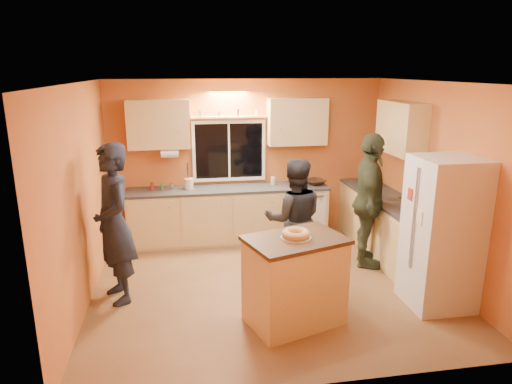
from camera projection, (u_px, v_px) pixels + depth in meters
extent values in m
plane|color=brown|center=(270.00, 285.00, 6.01)|extent=(4.50, 4.50, 0.00)
cube|color=#C97E33|center=(247.00, 159.00, 7.57)|extent=(4.50, 0.04, 2.60)
cube|color=#C97E33|center=(317.00, 251.00, 3.77)|extent=(4.50, 0.04, 2.60)
cube|color=#C97E33|center=(81.00, 198.00, 5.31)|extent=(0.04, 4.00, 2.60)
cube|color=#C97E33|center=(437.00, 183.00, 6.03)|extent=(0.04, 4.00, 2.60)
cube|color=white|center=(271.00, 82.00, 5.33)|extent=(4.50, 4.00, 0.02)
cube|color=black|center=(229.00, 151.00, 7.47)|extent=(1.10, 0.02, 0.90)
cube|color=white|center=(229.00, 151.00, 7.46)|extent=(1.20, 0.04, 1.00)
cube|color=tan|center=(159.00, 124.00, 7.03)|extent=(0.95, 0.33, 0.75)
cube|color=tan|center=(297.00, 122.00, 7.38)|extent=(0.95, 0.33, 0.75)
cube|color=tan|center=(401.00, 128.00, 6.60)|extent=(0.33, 1.00, 0.75)
cylinder|color=silver|center=(170.00, 154.00, 7.06)|extent=(0.27, 0.12, 0.12)
cube|color=tan|center=(229.00, 215.00, 7.46)|extent=(3.20, 0.60, 0.86)
cube|color=#282B2D|center=(228.00, 189.00, 7.34)|extent=(3.24, 0.62, 0.04)
cube|color=tan|center=(362.00, 209.00, 7.83)|extent=(0.60, 0.60, 0.86)
cube|color=#282B2D|center=(364.00, 183.00, 7.71)|extent=(0.62, 0.62, 0.04)
cube|color=tan|center=(394.00, 233.00, 6.68)|extent=(0.60, 1.80, 0.86)
cube|color=#282B2D|center=(396.00, 203.00, 6.57)|extent=(0.62, 1.84, 0.04)
cube|color=silver|center=(442.00, 233.00, 5.31)|extent=(0.72, 0.70, 1.80)
cube|color=tan|center=(295.00, 282.00, 5.02)|extent=(1.15, 0.93, 0.97)
cube|color=black|center=(296.00, 240.00, 4.89)|extent=(1.20, 0.99, 0.04)
torus|color=#B27549|center=(296.00, 234.00, 4.87)|extent=(0.31, 0.31, 0.09)
imported|color=black|center=(114.00, 224.00, 5.41)|extent=(0.71, 0.84, 1.94)
imported|color=black|center=(294.00, 220.00, 6.04)|extent=(0.88, 0.72, 1.65)
imported|color=#303622|center=(369.00, 201.00, 6.40)|extent=(0.83, 1.22, 1.92)
imported|color=black|center=(315.00, 182.00, 7.55)|extent=(0.43, 0.43, 0.08)
cylinder|color=beige|center=(189.00, 184.00, 7.25)|extent=(0.14, 0.14, 0.17)
imported|color=gray|center=(407.00, 202.00, 6.07)|extent=(0.32, 0.30, 0.29)
cube|color=#AD241A|center=(370.00, 186.00, 7.30)|extent=(0.18, 0.15, 0.07)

